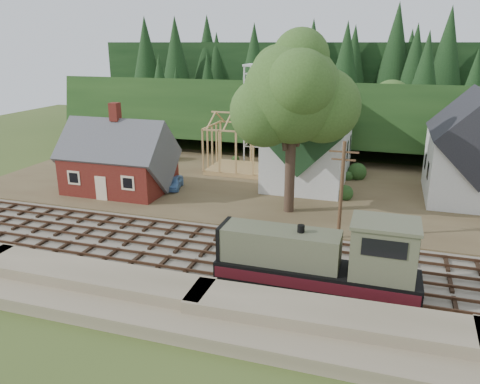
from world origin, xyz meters
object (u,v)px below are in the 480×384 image
(car_blue, at_px, (174,182))
(car_green, at_px, (106,180))
(patio_set, at_px, (132,180))
(locomotive, at_px, (324,259))

(car_blue, distance_m, car_green, 7.49)
(patio_set, bearing_deg, locomotive, -30.23)
(car_blue, bearing_deg, car_green, 176.99)
(car_blue, height_order, car_green, car_blue)
(car_blue, distance_m, patio_set, 5.09)
(car_green, height_order, patio_set, patio_set)
(car_green, xyz_separation_m, patio_set, (4.97, -2.96, 1.36))
(locomotive, distance_m, patio_set, 23.49)
(locomotive, height_order, patio_set, locomotive)
(car_blue, relative_size, car_green, 1.10)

